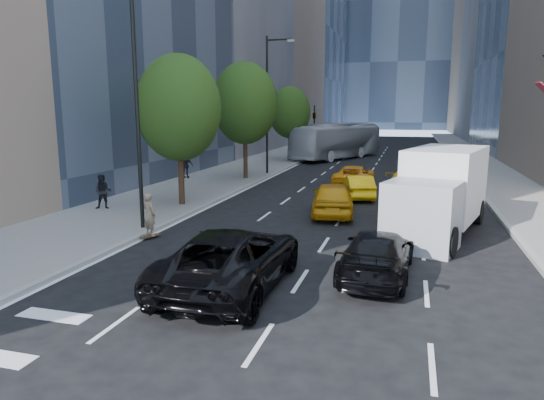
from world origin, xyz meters
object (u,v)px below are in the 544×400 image
(skateboarder, at_px, (150,217))
(city_bus, at_px, (337,141))
(black_sedan_mercedes, at_px, (377,254))
(black_sedan_lincoln, at_px, (232,258))
(box_truck, at_px, (439,191))

(skateboarder, xyz_separation_m, city_bus, (2.39, 32.75, 0.93))
(black_sedan_mercedes, distance_m, city_bus, 35.33)
(skateboarder, distance_m, black_sedan_lincoln, 6.29)
(box_truck, bearing_deg, black_sedan_mercedes, -92.89)
(skateboarder, height_order, box_truck, box_truck)
(black_sedan_mercedes, relative_size, city_bus, 0.38)
(skateboarder, xyz_separation_m, black_sedan_mercedes, (8.69, -2.00, -0.14))
(black_sedan_lincoln, xyz_separation_m, city_bus, (-2.46, 36.75, 0.92))
(black_sedan_mercedes, relative_size, box_truck, 0.64)
(skateboarder, relative_size, black_sedan_lincoln, 0.28)
(black_sedan_lincoln, bearing_deg, black_sedan_mercedes, -152.29)
(skateboarder, height_order, black_sedan_lincoln, black_sedan_lincoln)
(black_sedan_mercedes, xyz_separation_m, box_truck, (1.99, 5.90, 1.01))
(city_bus, distance_m, box_truck, 30.02)
(black_sedan_lincoln, xyz_separation_m, box_truck, (5.83, 7.90, 0.87))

